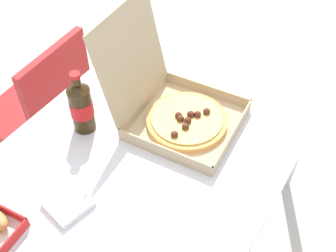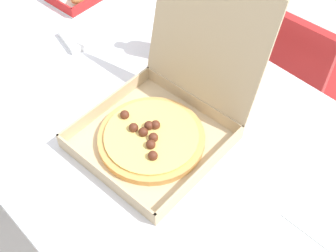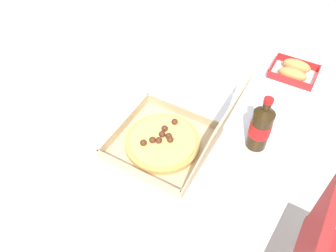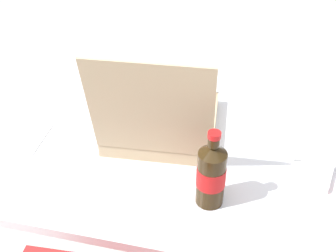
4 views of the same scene
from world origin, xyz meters
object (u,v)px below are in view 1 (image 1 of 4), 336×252
(pizza_box_open, at_px, (177,109))
(paper_menu, at_px, (212,43))
(cola_bottle, at_px, (81,106))
(chair, at_px, (44,109))
(napkin_pile, at_px, (68,204))

(pizza_box_open, distance_m, paper_menu, 0.47)
(cola_bottle, distance_m, paper_menu, 0.66)
(chair, relative_size, pizza_box_open, 1.95)
(chair, relative_size, cola_bottle, 3.71)
(cola_bottle, distance_m, napkin_pile, 0.31)
(pizza_box_open, bearing_deg, paper_menu, 13.25)
(pizza_box_open, distance_m, cola_bottle, 0.30)
(paper_menu, bearing_deg, napkin_pile, -179.88)
(paper_menu, relative_size, napkin_pile, 1.91)
(paper_menu, bearing_deg, cola_bottle, 166.90)
(pizza_box_open, bearing_deg, cola_bottle, 128.24)
(paper_menu, bearing_deg, chair, 129.34)
(chair, bearing_deg, pizza_box_open, -87.86)
(chair, bearing_deg, paper_menu, -49.06)
(pizza_box_open, height_order, paper_menu, pizza_box_open)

